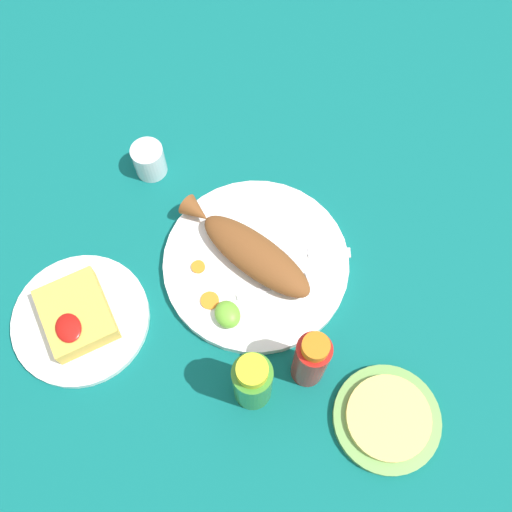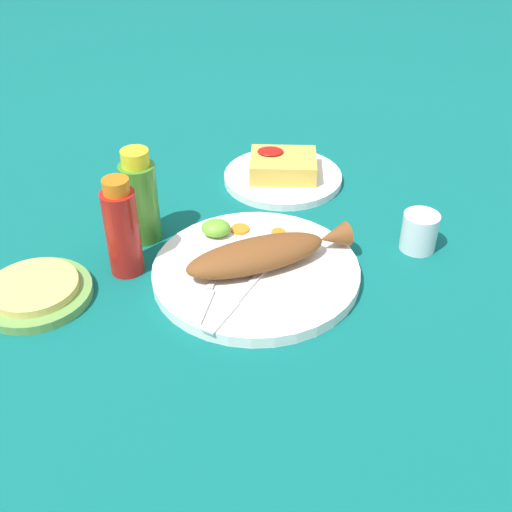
{
  "view_description": "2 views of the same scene",
  "coord_description": "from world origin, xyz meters",
  "px_view_note": "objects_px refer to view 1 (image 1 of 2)",
  "views": [
    {
      "loc": [
        0.33,
        -0.17,
        0.88
      ],
      "look_at": [
        0.0,
        0.0,
        0.04
      ],
      "focal_mm": 40.0,
      "sensor_mm": 36.0,
      "label": 1
    },
    {
      "loc": [
        -0.03,
        0.76,
        0.59
      ],
      "look_at": [
        0.0,
        0.0,
        0.04
      ],
      "focal_mm": 45.0,
      "sensor_mm": 36.0,
      "label": 2
    }
  ],
  "objects_px": {
    "fork_far": "(301,279)",
    "salt_cup": "(150,161)",
    "side_plate_fries": "(81,319)",
    "main_plate": "(256,263)",
    "fork_near": "(303,253)",
    "tortilla_plate": "(387,419)",
    "hot_sauce_bottle_green": "(252,382)",
    "hot_sauce_bottle_red": "(311,360)",
    "fried_fish": "(250,251)"
  },
  "relations": [
    {
      "from": "main_plate",
      "to": "fork_near",
      "type": "bearing_deg",
      "value": 73.23
    },
    {
      "from": "main_plate",
      "to": "fork_near",
      "type": "xyz_separation_m",
      "value": [
        0.02,
        0.08,
        0.01
      ]
    },
    {
      "from": "tortilla_plate",
      "to": "main_plate",
      "type": "bearing_deg",
      "value": -168.71
    },
    {
      "from": "fork_near",
      "to": "side_plate_fries",
      "type": "distance_m",
      "value": 0.38
    },
    {
      "from": "salt_cup",
      "to": "side_plate_fries",
      "type": "height_order",
      "value": "salt_cup"
    },
    {
      "from": "fried_fish",
      "to": "hot_sauce_bottle_red",
      "type": "xyz_separation_m",
      "value": [
        0.21,
        -0.0,
        0.03
      ]
    },
    {
      "from": "main_plate",
      "to": "fork_far",
      "type": "distance_m",
      "value": 0.08
    },
    {
      "from": "fork_near",
      "to": "tortilla_plate",
      "type": "height_order",
      "value": "fork_near"
    },
    {
      "from": "salt_cup",
      "to": "side_plate_fries",
      "type": "bearing_deg",
      "value": -44.27
    },
    {
      "from": "fried_fish",
      "to": "fork_far",
      "type": "relative_size",
      "value": 1.39
    },
    {
      "from": "fried_fish",
      "to": "tortilla_plate",
      "type": "height_order",
      "value": "fried_fish"
    },
    {
      "from": "hot_sauce_bottle_green",
      "to": "tortilla_plate",
      "type": "height_order",
      "value": "hot_sauce_bottle_green"
    },
    {
      "from": "fork_near",
      "to": "fork_far",
      "type": "height_order",
      "value": "same"
    },
    {
      "from": "main_plate",
      "to": "hot_sauce_bottle_green",
      "type": "height_order",
      "value": "hot_sauce_bottle_green"
    },
    {
      "from": "fried_fish",
      "to": "side_plate_fries",
      "type": "distance_m",
      "value": 0.29
    },
    {
      "from": "hot_sauce_bottle_green",
      "to": "salt_cup",
      "type": "xyz_separation_m",
      "value": [
        -0.44,
        0.01,
        -0.05
      ]
    },
    {
      "from": "fork_near",
      "to": "tortilla_plate",
      "type": "xyz_separation_m",
      "value": [
        0.29,
        -0.01,
        -0.01
      ]
    },
    {
      "from": "main_plate",
      "to": "fried_fish",
      "type": "distance_m",
      "value": 0.03
    },
    {
      "from": "hot_sauce_bottle_red",
      "to": "tortilla_plate",
      "type": "relative_size",
      "value": 0.97
    },
    {
      "from": "hot_sauce_bottle_green",
      "to": "salt_cup",
      "type": "bearing_deg",
      "value": 178.35
    },
    {
      "from": "main_plate",
      "to": "hot_sauce_bottle_red",
      "type": "height_order",
      "value": "hot_sauce_bottle_red"
    },
    {
      "from": "main_plate",
      "to": "fork_near",
      "type": "distance_m",
      "value": 0.08
    },
    {
      "from": "main_plate",
      "to": "hot_sauce_bottle_red",
      "type": "relative_size",
      "value": 1.98
    },
    {
      "from": "side_plate_fries",
      "to": "tortilla_plate",
      "type": "distance_m",
      "value": 0.5
    },
    {
      "from": "tortilla_plate",
      "to": "hot_sauce_bottle_red",
      "type": "bearing_deg",
      "value": -148.73
    },
    {
      "from": "fork_far",
      "to": "hot_sauce_bottle_red",
      "type": "distance_m",
      "value": 0.16
    },
    {
      "from": "main_plate",
      "to": "salt_cup",
      "type": "relative_size",
      "value": 5.01
    },
    {
      "from": "hot_sauce_bottle_red",
      "to": "tortilla_plate",
      "type": "distance_m",
      "value": 0.15
    },
    {
      "from": "hot_sauce_bottle_green",
      "to": "tortilla_plate",
      "type": "bearing_deg",
      "value": 51.68
    },
    {
      "from": "main_plate",
      "to": "side_plate_fries",
      "type": "xyz_separation_m",
      "value": [
        -0.04,
        -0.29,
        -0.0
      ]
    },
    {
      "from": "hot_sauce_bottle_red",
      "to": "fried_fish",
      "type": "bearing_deg",
      "value": 178.97
    },
    {
      "from": "fried_fish",
      "to": "salt_cup",
      "type": "height_order",
      "value": "same"
    },
    {
      "from": "fried_fish",
      "to": "hot_sauce_bottle_green",
      "type": "height_order",
      "value": "hot_sauce_bottle_green"
    },
    {
      "from": "fork_far",
      "to": "hot_sauce_bottle_red",
      "type": "relative_size",
      "value": 1.19
    },
    {
      "from": "fork_far",
      "to": "tortilla_plate",
      "type": "distance_m",
      "value": 0.25
    },
    {
      "from": "side_plate_fries",
      "to": "fork_far",
      "type": "bearing_deg",
      "value": 73.82
    },
    {
      "from": "fork_far",
      "to": "salt_cup",
      "type": "height_order",
      "value": "salt_cup"
    },
    {
      "from": "hot_sauce_bottle_green",
      "to": "main_plate",
      "type": "bearing_deg",
      "value": 152.21
    },
    {
      "from": "fried_fish",
      "to": "main_plate",
      "type": "bearing_deg",
      "value": 0.0
    },
    {
      "from": "fork_near",
      "to": "hot_sauce_bottle_red",
      "type": "distance_m",
      "value": 0.2
    },
    {
      "from": "hot_sauce_bottle_green",
      "to": "fried_fish",
      "type": "bearing_deg",
      "value": 154.85
    },
    {
      "from": "fork_far",
      "to": "salt_cup",
      "type": "distance_m",
      "value": 0.34
    },
    {
      "from": "hot_sauce_bottle_red",
      "to": "tortilla_plate",
      "type": "xyz_separation_m",
      "value": [
        0.12,
        0.07,
        -0.07
      ]
    },
    {
      "from": "fork_far",
      "to": "hot_sauce_bottle_green",
      "type": "bearing_deg",
      "value": -130.55
    },
    {
      "from": "main_plate",
      "to": "hot_sauce_bottle_green",
      "type": "relative_size",
      "value": 1.98
    },
    {
      "from": "main_plate",
      "to": "fork_far",
      "type": "xyz_separation_m",
      "value": [
        0.06,
        0.05,
        0.01
      ]
    },
    {
      "from": "hot_sauce_bottle_red",
      "to": "side_plate_fries",
      "type": "distance_m",
      "value": 0.37
    },
    {
      "from": "fried_fish",
      "to": "salt_cup",
      "type": "bearing_deg",
      "value": 173.89
    },
    {
      "from": "main_plate",
      "to": "tortilla_plate",
      "type": "relative_size",
      "value": 1.92
    },
    {
      "from": "hot_sauce_bottle_red",
      "to": "tortilla_plate",
      "type": "height_order",
      "value": "hot_sauce_bottle_red"
    }
  ]
}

